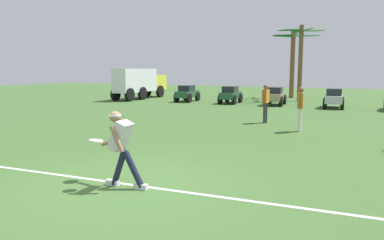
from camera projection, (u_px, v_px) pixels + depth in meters
name	position (u px, v px, depth m)	size (l,w,h in m)	color
ground_plane	(124.00, 186.00, 7.04)	(80.00, 80.00, 0.00)	#3F632E
field_line_paint	(127.00, 184.00, 7.12)	(21.55, 0.09, 0.01)	white
frisbee_thrower	(121.00, 145.00, 6.88)	(1.12, 0.46, 1.41)	#191E38
frisbee_in_flight	(96.00, 141.00, 7.35)	(0.38, 0.38, 0.05)	white
teammate_midfield	(300.00, 105.00, 13.02)	(0.22, 0.50, 1.56)	silver
teammate_deep	(266.00, 100.00, 15.10)	(0.24, 0.50, 1.56)	#33333D
parked_car_slot_a	(187.00, 93.00, 25.20)	(1.22, 2.26, 1.10)	#235133
parked_car_slot_b	(230.00, 94.00, 23.87)	(1.23, 2.26, 1.10)	#235133
parked_car_slot_c	(275.00, 96.00, 22.65)	(1.25, 2.27, 1.10)	#998466
parked_car_slot_d	(334.00, 98.00, 20.96)	(1.24, 2.26, 1.10)	#B7BABF
box_truck	(140.00, 82.00, 27.43)	(1.56, 5.94, 2.20)	yellow
palm_tree_far_left	(293.00, 57.00, 28.02)	(3.66, 3.14, 5.12)	brown
palm_tree_left_of_centre	(301.00, 54.00, 25.24)	(3.24, 3.21, 5.10)	brown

